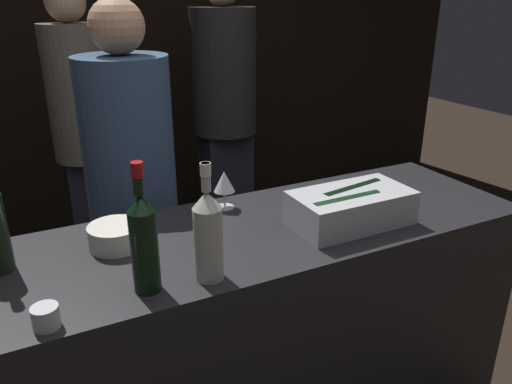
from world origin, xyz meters
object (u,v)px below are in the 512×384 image
(wine_glass, at_px, (224,183))
(red_wine_bottle_burgundy, at_px, (144,240))
(ice_bin_with_bottles, at_px, (351,206))
(person_blond_tee, at_px, (225,107))
(white_wine_bottle, at_px, (208,233))
(person_in_hoodie, at_px, (82,127))
(candle_votive, at_px, (46,317))
(bowl_white, at_px, (116,235))
(person_grey_polo, at_px, (133,189))

(wine_glass, bearing_deg, red_wine_bottle_burgundy, -134.42)
(ice_bin_with_bottles, bearing_deg, person_blond_tee, 80.93)
(white_wine_bottle, relative_size, person_in_hoodie, 0.19)
(candle_votive, xyz_separation_m, red_wine_bottle_burgundy, (0.26, 0.05, 0.12))
(bowl_white, distance_m, person_grey_polo, 0.55)
(ice_bin_with_bottles, xyz_separation_m, wine_glass, (-0.33, 0.32, 0.04))
(white_wine_bottle, bearing_deg, bowl_white, 121.89)
(white_wine_bottle, relative_size, red_wine_bottle_burgundy, 0.94)
(wine_glass, xyz_separation_m, red_wine_bottle_burgundy, (-0.40, -0.41, 0.05))
(person_grey_polo, bearing_deg, ice_bin_with_bottles, -12.96)
(wine_glass, bearing_deg, bowl_white, -163.79)
(wine_glass, bearing_deg, ice_bin_with_bottles, -43.92)
(white_wine_bottle, relative_size, person_grey_polo, 0.20)
(bowl_white, xyz_separation_m, white_wine_bottle, (0.19, -0.31, 0.10))
(bowl_white, relative_size, wine_glass, 1.19)
(wine_glass, relative_size, person_grey_polo, 0.08)
(bowl_white, bearing_deg, ice_bin_with_bottles, -14.50)
(bowl_white, height_order, candle_votive, bowl_white)
(person_blond_tee, bearing_deg, person_grey_polo, -135.44)
(candle_votive, distance_m, person_grey_polo, 0.95)
(bowl_white, height_order, person_grey_polo, person_grey_polo)
(red_wine_bottle_burgundy, bearing_deg, wine_glass, 45.58)
(ice_bin_with_bottles, bearing_deg, person_in_hoodie, 110.64)
(bowl_white, distance_m, candle_votive, 0.41)
(red_wine_bottle_burgundy, distance_m, person_blond_tee, 2.06)
(candle_votive, xyz_separation_m, white_wine_bottle, (0.43, 0.03, 0.11))
(candle_votive, height_order, person_in_hoodie, person_in_hoodie)
(red_wine_bottle_burgundy, xyz_separation_m, person_blond_tee, (1.00, 1.79, -0.09))
(person_in_hoodie, distance_m, person_grey_polo, 0.95)
(wine_glass, height_order, candle_votive, wine_glass)
(ice_bin_with_bottles, xyz_separation_m, bowl_white, (-0.75, 0.19, -0.03))
(person_grey_polo, bearing_deg, bowl_white, -70.43)
(red_wine_bottle_burgundy, bearing_deg, person_in_hoodie, 86.59)
(bowl_white, xyz_separation_m, person_grey_polo, (0.18, 0.52, -0.06))
(ice_bin_with_bottles, bearing_deg, red_wine_bottle_burgundy, -172.79)
(candle_votive, height_order, person_blond_tee, person_blond_tee)
(candle_votive, height_order, red_wine_bottle_burgundy, red_wine_bottle_burgundy)
(person_in_hoodie, bearing_deg, bowl_white, -8.45)
(candle_votive, relative_size, person_grey_polo, 0.04)
(wine_glass, distance_m, red_wine_bottle_burgundy, 0.58)
(candle_votive, distance_m, red_wine_bottle_burgundy, 0.29)
(red_wine_bottle_burgundy, height_order, person_blond_tee, person_blond_tee)
(red_wine_bottle_burgundy, relative_size, person_in_hoodie, 0.20)
(ice_bin_with_bottles, relative_size, person_in_hoodie, 0.23)
(person_in_hoodie, bearing_deg, candle_votive, -14.92)
(bowl_white, xyz_separation_m, red_wine_bottle_burgundy, (0.02, -0.29, 0.11))
(bowl_white, relative_size, person_blond_tee, 0.09)
(wine_glass, distance_m, white_wine_bottle, 0.49)
(wine_glass, height_order, white_wine_bottle, white_wine_bottle)
(bowl_white, bearing_deg, person_grey_polo, 71.37)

